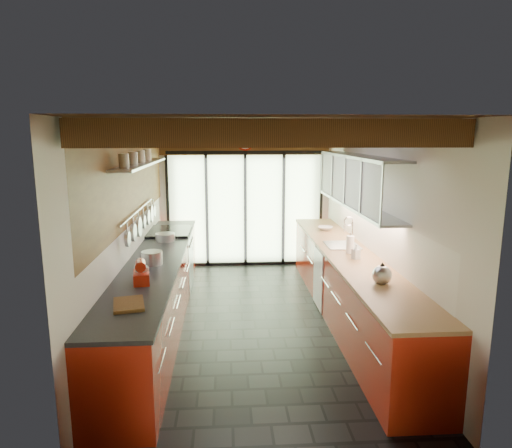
# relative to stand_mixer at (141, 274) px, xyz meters

# --- Properties ---
(ground) EXTENTS (5.50, 5.50, 0.00)m
(ground) POSITION_rel_stand_mixer_xyz_m (1.27, 1.08, -1.02)
(ground) COLOR black
(ground) RESTS_ON ground
(room_shell) EXTENTS (5.50, 5.50, 5.50)m
(room_shell) POSITION_rel_stand_mixer_xyz_m (1.27, 1.08, 0.63)
(room_shell) COLOR silver
(room_shell) RESTS_ON ground
(ceiling_beams) EXTENTS (3.14, 5.06, 4.90)m
(ceiling_beams) POSITION_rel_stand_mixer_xyz_m (1.27, 1.46, 1.44)
(ceiling_beams) COLOR #593316
(ceiling_beams) RESTS_ON ground
(glass_door) EXTENTS (2.95, 0.10, 2.90)m
(glass_door) POSITION_rel_stand_mixer_xyz_m (1.27, 3.78, 0.64)
(glass_door) COLOR #C6EAAD
(glass_door) RESTS_ON ground
(left_counter) EXTENTS (0.68, 5.00, 0.92)m
(left_counter) POSITION_rel_stand_mixer_xyz_m (-0.01, 1.08, -0.56)
(left_counter) COLOR #A22110
(left_counter) RESTS_ON ground
(range_stove) EXTENTS (0.66, 0.90, 0.97)m
(range_stove) POSITION_rel_stand_mixer_xyz_m (-0.01, 2.53, -0.55)
(range_stove) COLOR silver
(range_stove) RESTS_ON ground
(right_counter) EXTENTS (0.68, 5.00, 0.92)m
(right_counter) POSITION_rel_stand_mixer_xyz_m (2.54, 1.09, -0.56)
(right_counter) COLOR #A22110
(right_counter) RESTS_ON ground
(sink_assembly) EXTENTS (0.45, 0.52, 0.43)m
(sink_assembly) POSITION_rel_stand_mixer_xyz_m (2.56, 1.48, -0.06)
(sink_assembly) COLOR silver
(sink_assembly) RESTS_ON right_counter
(upper_cabinets_right) EXTENTS (0.34, 3.00, 3.00)m
(upper_cabinets_right) POSITION_rel_stand_mixer_xyz_m (2.70, 1.38, 0.83)
(upper_cabinets_right) COLOR silver
(upper_cabinets_right) RESTS_ON ground
(left_wall_fixtures) EXTENTS (0.28, 2.60, 0.96)m
(left_wall_fixtures) POSITION_rel_stand_mixer_xyz_m (-0.20, 1.38, 0.76)
(left_wall_fixtures) COLOR silver
(left_wall_fixtures) RESTS_ON ground
(stand_mixer) EXTENTS (0.21, 0.31, 0.26)m
(stand_mixer) POSITION_rel_stand_mixer_xyz_m (0.00, 0.00, 0.00)
(stand_mixer) COLOR red
(stand_mixer) RESTS_ON left_counter
(pot_large) EXTENTS (0.34, 0.34, 0.16)m
(pot_large) POSITION_rel_stand_mixer_xyz_m (-0.00, 0.71, -0.02)
(pot_large) COLOR silver
(pot_large) RESTS_ON left_counter
(pot_small) EXTENTS (0.33, 0.33, 0.11)m
(pot_small) POSITION_rel_stand_mixer_xyz_m (-0.00, 1.96, -0.05)
(pot_small) COLOR silver
(pot_small) RESTS_ON left_counter
(cutting_board) EXTENTS (0.34, 0.43, 0.03)m
(cutting_board) POSITION_rel_stand_mixer_xyz_m (-0.00, -0.67, -0.09)
(cutting_board) COLOR brown
(cutting_board) RESTS_ON left_counter
(kettle) EXTENTS (0.21, 0.26, 0.24)m
(kettle) POSITION_rel_stand_mixer_xyz_m (2.54, -0.19, 0.01)
(kettle) COLOR silver
(kettle) RESTS_ON right_counter
(paper_towel) EXTENTS (0.12, 0.12, 0.28)m
(paper_towel) POSITION_rel_stand_mixer_xyz_m (2.54, 1.06, 0.02)
(paper_towel) COLOR white
(paper_towel) RESTS_ON right_counter
(soap_bottle) EXTENTS (0.11, 0.11, 0.19)m
(soap_bottle) POSITION_rel_stand_mixer_xyz_m (2.54, 0.78, -0.01)
(soap_bottle) COLOR silver
(soap_bottle) RESTS_ON right_counter
(bowl) EXTENTS (0.30, 0.30, 0.06)m
(bowl) POSITION_rel_stand_mixer_xyz_m (2.54, 2.56, -0.07)
(bowl) COLOR silver
(bowl) RESTS_ON right_counter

